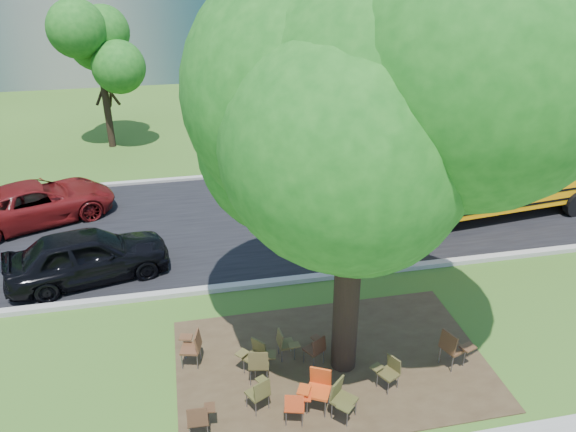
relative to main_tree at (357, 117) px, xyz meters
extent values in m
plane|color=#2F4D18|center=(-1.24, 0.60, -5.81)|extent=(160.00, 160.00, 0.00)
cube|color=#382819|center=(-0.24, 0.10, -5.79)|extent=(7.00, 4.50, 0.03)
cube|color=black|center=(-1.24, 7.60, -5.79)|extent=(80.00, 8.00, 0.04)
cube|color=gray|center=(-1.24, 3.60, -5.74)|extent=(80.00, 0.25, 0.14)
cube|color=gray|center=(-1.24, 11.70, -5.74)|extent=(80.00, 0.25, 0.14)
cylinder|color=black|center=(-6.24, 16.60, -4.06)|extent=(0.32, 0.32, 3.50)
sphere|color=#155212|center=(-6.24, 16.60, -1.59)|extent=(4.80, 4.80, 4.80)
cylinder|color=black|center=(6.76, 14.60, -3.71)|extent=(0.38, 0.38, 4.20)
sphere|color=#155212|center=(6.76, 14.60, -0.77)|extent=(5.60, 5.60, 5.60)
cylinder|color=black|center=(14.76, 13.60, -4.01)|extent=(0.34, 0.34, 3.60)
sphere|color=#155212|center=(14.76, 13.60, -1.46)|extent=(5.00, 5.00, 5.00)
cylinder|color=black|center=(0.00, 0.00, -3.44)|extent=(0.56, 0.56, 4.74)
sphere|color=#155212|center=(0.00, 0.00, 0.01)|extent=(7.20, 7.20, 7.20)
cube|color=orange|center=(7.28, 6.60, -4.14)|extent=(10.54, 3.47, 2.30)
cube|color=black|center=(7.56, 6.63, -3.88)|extent=(9.98, 3.45, 0.56)
cube|color=orange|center=(1.55, 5.96, -4.87)|extent=(1.44, 2.19, 0.89)
cube|color=black|center=(7.28, 6.60, -4.73)|extent=(10.56, 3.50, 0.08)
cube|color=black|center=(7.28, 6.60, -5.07)|extent=(10.56, 3.50, 0.08)
cylinder|color=black|center=(2.09, 4.84, -5.34)|extent=(0.97, 0.38, 0.94)
cylinder|color=black|center=(1.83, 7.18, -5.34)|extent=(0.97, 0.38, 0.94)
cylinder|color=black|center=(10.12, 5.73, -5.34)|extent=(0.97, 0.38, 0.94)
cylinder|color=black|center=(9.87, 8.06, -5.34)|extent=(0.97, 0.38, 0.94)
cylinder|color=black|center=(11.17, 8.21, -5.34)|extent=(0.97, 0.38, 0.94)
cube|color=#3F2616|center=(-3.33, -1.37, -5.37)|extent=(0.43, 0.41, 0.05)
cube|color=#3F2616|center=(-3.33, -1.55, -5.15)|extent=(0.39, 0.11, 0.39)
cube|color=#3F2616|center=(-3.09, -1.24, -5.25)|extent=(0.23, 0.28, 0.03)
cylinder|color=slate|center=(-3.49, -1.20, -5.59)|extent=(0.02, 0.02, 0.44)
cube|color=#433A1D|center=(-1.94, -0.10, -5.33)|extent=(0.52, 0.50, 0.05)
cube|color=#433A1D|center=(-1.98, -0.29, -5.10)|extent=(0.43, 0.18, 0.42)
cube|color=#433A1D|center=(-1.67, -0.01, -5.21)|extent=(0.28, 0.33, 0.03)
cylinder|color=slate|center=(-2.08, 0.11, -5.57)|extent=(0.03, 0.03, 0.47)
cylinder|color=slate|center=(-1.80, -0.31, -5.57)|extent=(0.03, 0.03, 0.47)
cube|color=#44401D|center=(-2.10, -0.92, -5.38)|extent=(0.53, 0.52, 0.05)
cube|color=#44401D|center=(-2.02, -1.08, -5.17)|extent=(0.38, 0.25, 0.38)
cube|color=#44401D|center=(-1.96, -0.70, -5.26)|extent=(0.31, 0.33, 0.03)
cylinder|color=slate|center=(-2.32, -0.85, -5.59)|extent=(0.02, 0.02, 0.43)
cylinder|color=slate|center=(-1.88, -0.99, -5.59)|extent=(0.02, 0.02, 0.43)
cube|color=#B93F13|center=(-0.89, -1.20, -5.31)|extent=(0.61, 0.60, 0.05)
cube|color=#B93F13|center=(-0.81, -1.02, -5.07)|extent=(0.44, 0.29, 0.44)
cube|color=#B93F13|center=(-1.20, -1.22, -5.18)|extent=(0.35, 0.38, 0.03)
cylinder|color=slate|center=(-0.81, -1.45, -5.56)|extent=(0.03, 0.03, 0.49)
cylinder|color=slate|center=(-0.98, -0.95, -5.56)|extent=(0.03, 0.03, 0.49)
cube|color=#BB3714|center=(-1.43, -1.39, -5.39)|extent=(0.48, 0.46, 0.05)
cube|color=#BB3714|center=(-1.47, -1.55, -5.18)|extent=(0.39, 0.18, 0.38)
cube|color=#BB3714|center=(-1.18, -1.32, -5.27)|extent=(0.27, 0.31, 0.03)
cylinder|color=slate|center=(-1.54, -1.19, -5.60)|extent=(0.02, 0.02, 0.42)
cylinder|color=slate|center=(-1.32, -1.58, -5.60)|extent=(0.02, 0.02, 0.42)
cube|color=#44421D|center=(-0.44, -1.51, -5.34)|extent=(0.60, 0.60, 0.05)
cube|color=#44421D|center=(-0.57, -1.38, -5.11)|extent=(0.37, 0.36, 0.42)
cube|color=#44421D|center=(-0.52, -1.79, -5.22)|extent=(0.37, 0.37, 0.03)
cylinder|color=slate|center=(-0.19, -1.52, -5.57)|extent=(0.02, 0.02, 0.47)
cylinder|color=slate|center=(-0.69, -1.51, -5.57)|extent=(0.02, 0.02, 0.47)
cube|color=#443E1D|center=(0.72, -0.90, -5.40)|extent=(0.50, 0.51, 0.05)
cube|color=#443E1D|center=(0.86, -0.83, -5.20)|extent=(0.25, 0.36, 0.36)
cube|color=#443E1D|center=(0.51, -0.77, -5.29)|extent=(0.32, 0.30, 0.03)
cylinder|color=slate|center=(0.66, -1.11, -5.60)|extent=(0.02, 0.02, 0.41)
cylinder|color=slate|center=(0.78, -0.70, -5.60)|extent=(0.02, 0.02, 0.41)
cube|color=#4C2F1B|center=(2.41, -0.50, -5.31)|extent=(0.58, 0.59, 0.06)
cube|color=#4C2F1B|center=(2.22, -0.57, -5.06)|extent=(0.25, 0.46, 0.45)
cube|color=#4C2F1B|center=(2.65, -0.69, -5.17)|extent=(0.38, 0.34, 0.03)
cylinder|color=slate|center=(2.52, -0.25, -5.56)|extent=(0.03, 0.03, 0.50)
cylinder|color=slate|center=(2.30, -0.74, -5.56)|extent=(0.03, 0.03, 0.50)
cube|color=#50301C|center=(-3.37, 0.71, -5.34)|extent=(0.51, 0.52, 0.05)
cube|color=#50301C|center=(-3.19, 0.66, -5.12)|extent=(0.20, 0.42, 0.41)
cube|color=#50301C|center=(-3.45, 0.98, -5.22)|extent=(0.34, 0.29, 0.03)
cylinder|color=slate|center=(-3.58, 0.58, -5.58)|extent=(0.02, 0.02, 0.46)
cylinder|color=slate|center=(-3.16, 0.83, -5.58)|extent=(0.02, 0.02, 0.46)
cube|color=#4C4421|center=(-2.01, 0.14, -5.38)|extent=(0.55, 0.55, 0.05)
cube|color=#4C4421|center=(-1.88, 0.25, -5.17)|extent=(0.32, 0.35, 0.38)
cube|color=#4C4421|center=(-2.26, 0.22, -5.26)|extent=(0.34, 0.33, 0.03)
cylinder|color=slate|center=(-2.03, -0.09, -5.59)|extent=(0.02, 0.02, 0.43)
cylinder|color=slate|center=(-2.00, 0.37, -5.59)|extent=(0.02, 0.02, 0.43)
cube|color=brown|center=(-1.21, 0.51, -5.41)|extent=(0.38, 0.40, 0.04)
cube|color=brown|center=(-1.37, 0.50, -5.22)|extent=(0.11, 0.36, 0.35)
cube|color=brown|center=(-1.07, 0.31, -5.30)|extent=(0.26, 0.21, 0.03)
cylinder|color=slate|center=(-1.07, 0.67, -5.61)|extent=(0.02, 0.02, 0.40)
cylinder|color=slate|center=(-1.35, 0.35, -5.61)|extent=(0.02, 0.02, 0.40)
cube|color=#442818|center=(-0.64, 0.19, -5.39)|extent=(0.52, 0.51, 0.05)
cube|color=#442818|center=(-0.56, 0.04, -5.19)|extent=(0.36, 0.26, 0.37)
cube|color=#442818|center=(-0.52, 0.41, -5.28)|extent=(0.31, 0.32, 0.03)
cylinder|color=slate|center=(-0.86, 0.24, -5.60)|extent=(0.02, 0.02, 0.41)
cylinder|color=slate|center=(-0.43, 0.13, -5.60)|extent=(0.02, 0.02, 0.41)
imported|color=black|center=(-5.99, 4.97, -5.05)|extent=(4.72, 2.72, 1.51)
imported|color=#580F0F|center=(-8.08, 9.10, -5.11)|extent=(5.54, 4.08, 1.40)
camera|label=1|loc=(-3.23, -9.48, 2.94)|focal=35.00mm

